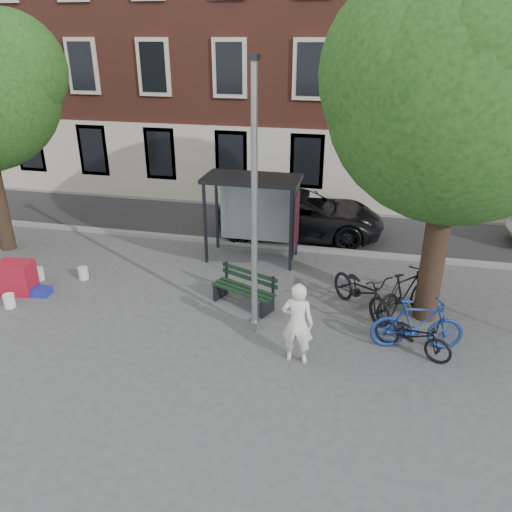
{
  "coord_description": "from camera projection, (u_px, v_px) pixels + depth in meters",
  "views": [
    {
      "loc": [
        2.3,
        -9.92,
        6.44
      ],
      "look_at": [
        -0.22,
        1.13,
        1.4
      ],
      "focal_mm": 35.0,
      "sensor_mm": 36.0,
      "label": 1
    }
  ],
  "objects": [
    {
      "name": "car_dark",
      "position": [
        301.0,
        214.0,
        17.19
      ],
      "size": [
        5.79,
        2.99,
        1.56
      ],
      "primitive_type": "imported",
      "rotation": [
        0.0,
        0.0,
        1.64
      ],
      "color": "black",
      "rests_on": "ground"
    },
    {
      "name": "bike_a",
      "position": [
        413.0,
        335.0,
        10.85
      ],
      "size": [
        1.86,
        1.32,
        0.93
      ],
      "primitive_type": "imported",
      "rotation": [
        0.0,
        0.0,
        1.12
      ],
      "color": "black",
      "rests_on": "ground"
    },
    {
      "name": "bucket_b",
      "position": [
        9.0,
        301.0,
        12.81
      ],
      "size": [
        0.37,
        0.37,
        0.36
      ],
      "primitive_type": "cylinder",
      "rotation": [
        0.0,
        0.0,
        -0.42
      ],
      "color": "white",
      "rests_on": "ground"
    },
    {
      "name": "red_stand",
      "position": [
        17.0,
        277.0,
        13.43
      ],
      "size": [
        0.96,
        0.69,
        0.9
      ],
      "primitive_type": "cube",
      "rotation": [
        0.0,
        0.0,
        0.11
      ],
      "color": "#AB1629",
      "rests_on": "ground"
    },
    {
      "name": "curb_near",
      "position": [
        289.0,
        247.0,
        16.35
      ],
      "size": [
        40.0,
        0.25,
        0.12
      ],
      "primitive_type": "cube",
      "color": "gray",
      "rests_on": "ground"
    },
    {
      "name": "tree_right",
      "position": [
        463.0,
        79.0,
        10.06
      ],
      "size": [
        5.76,
        5.6,
        8.2
      ],
      "color": "black",
      "rests_on": "ground"
    },
    {
      "name": "road",
      "position": [
        298.0,
        228.0,
        18.15
      ],
      "size": [
        40.0,
        4.0,
        0.01
      ],
      "primitive_type": "cube",
      "color": "#28282B",
      "rests_on": "ground"
    },
    {
      "name": "curb_far",
      "position": [
        305.0,
        209.0,
        19.91
      ],
      "size": [
        40.0,
        0.25,
        0.12
      ],
      "primitive_type": "cube",
      "color": "gray",
      "rests_on": "ground"
    },
    {
      "name": "bike_b",
      "position": [
        417.0,
        324.0,
        10.96
      ],
      "size": [
        2.09,
        0.88,
        1.22
      ],
      "primitive_type": "imported",
      "rotation": [
        0.0,
        0.0,
        1.73
      ],
      "color": "navy",
      "rests_on": "ground"
    },
    {
      "name": "ground",
      "position": [
        254.0,
        329.0,
        11.92
      ],
      "size": [
        90.0,
        90.0,
        0.0
      ],
      "primitive_type": "plane",
      "color": "#4C4C4F",
      "rests_on": "ground"
    },
    {
      "name": "painter",
      "position": [
        297.0,
        323.0,
        10.41
      ],
      "size": [
        0.69,
        0.46,
        1.85
      ],
      "primitive_type": "imported",
      "rotation": [
        0.0,
        0.0,
        3.11
      ],
      "color": "white",
      "rests_on": "ground"
    },
    {
      "name": "bus_shelter",
      "position": [
        265.0,
        200.0,
        14.92
      ],
      "size": [
        2.85,
        1.45,
        2.62
      ],
      "color": "#1E2328",
      "rests_on": "ground"
    },
    {
      "name": "bike_c",
      "position": [
        362.0,
        291.0,
        12.43
      ],
      "size": [
        2.03,
        2.24,
        1.18
      ],
      "primitive_type": "imported",
      "rotation": [
        0.0,
        0.0,
        0.68
      ],
      "color": "black",
      "rests_on": "ground"
    },
    {
      "name": "lamppost",
      "position": [
        254.0,
        219.0,
        10.79
      ],
      "size": [
        0.28,
        0.35,
        6.11
      ],
      "color": "#9EA0A3",
      "rests_on": "ground"
    },
    {
      "name": "building_row",
      "position": [
        325.0,
        20.0,
        20.65
      ],
      "size": [
        30.0,
        8.0,
        14.0
      ],
      "primitive_type": "cube",
      "color": "brown",
      "rests_on": "ground"
    },
    {
      "name": "bucket_a",
      "position": [
        39.0,
        274.0,
        14.25
      ],
      "size": [
        0.28,
        0.28,
        0.36
      ],
      "primitive_type": "cylinder",
      "rotation": [
        0.0,
        0.0,
        -0.01
      ],
      "color": "silver",
      "rests_on": "ground"
    },
    {
      "name": "bench",
      "position": [
        245.0,
        291.0,
        12.83
      ],
      "size": [
        1.82,
        1.19,
        0.9
      ],
      "rotation": [
        0.0,
        0.0,
        -0.4
      ],
      "color": "#1E2328",
      "rests_on": "ground"
    },
    {
      "name": "bike_d",
      "position": [
        405.0,
        293.0,
        12.29
      ],
      "size": [
        1.78,
        1.87,
        1.21
      ],
      "primitive_type": "imported",
      "rotation": [
        0.0,
        0.0,
        2.4
      ],
      "color": "black",
      "rests_on": "ground"
    },
    {
      "name": "blue_crate",
      "position": [
        40.0,
        291.0,
        13.45
      ],
      "size": [
        0.57,
        0.43,
        0.2
      ],
      "primitive_type": "cube",
      "rotation": [
        0.0,
        0.0,
        0.06
      ],
      "color": "#212B99",
      "rests_on": "ground"
    },
    {
      "name": "bucket_c",
      "position": [
        83.0,
        273.0,
        14.29
      ],
      "size": [
        0.34,
        0.34,
        0.36
      ],
      "primitive_type": "cylinder",
      "rotation": [
        0.0,
        0.0,
        0.27
      ],
      "color": "silver",
      "rests_on": "ground"
    }
  ]
}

